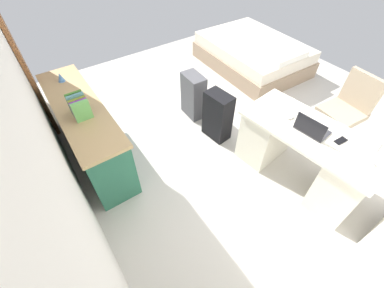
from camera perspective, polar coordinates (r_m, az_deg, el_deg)
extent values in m
plane|color=beige|center=(3.83, 8.42, 4.98)|extent=(5.46, 5.46, 0.00)
cube|color=silver|center=(2.30, -34.17, 9.66)|extent=(4.33, 0.10, 2.84)
cube|color=brown|center=(3.93, -34.40, 16.39)|extent=(0.88, 0.05, 2.04)
cube|color=silver|center=(2.87, 25.41, 2.28)|extent=(1.50, 0.82, 0.04)
cube|color=beige|center=(3.06, 30.84, -7.58)|extent=(0.46, 0.63, 0.69)
cube|color=beige|center=(3.24, 16.29, 2.32)|extent=(0.46, 0.63, 0.69)
cylinder|color=black|center=(4.00, 28.16, 1.29)|extent=(0.52, 0.52, 0.04)
cylinder|color=black|center=(3.88, 29.13, 3.29)|extent=(0.06, 0.06, 0.42)
cube|color=tan|center=(3.74, 30.49, 6.06)|extent=(0.50, 0.50, 0.08)
cube|color=tan|center=(3.76, 33.74, 9.88)|extent=(0.44, 0.10, 0.44)
cube|color=#28664C|center=(3.32, -22.26, 2.39)|extent=(1.76, 0.44, 0.76)
cube|color=tan|center=(3.08, -24.32, 7.69)|extent=(1.80, 0.48, 0.04)
cube|color=#225641|center=(3.18, -15.46, -2.19)|extent=(0.67, 0.01, 0.26)
cube|color=#225641|center=(3.76, -20.30, 5.35)|extent=(0.67, 0.01, 0.26)
cube|color=gray|center=(5.18, 13.10, 18.08)|extent=(1.94, 1.46, 0.28)
cube|color=silver|center=(5.07, 13.58, 20.45)|extent=(1.88, 1.40, 0.20)
cube|color=white|center=(4.62, 19.75, 18.52)|extent=(0.50, 0.69, 0.10)
cube|color=black|center=(3.38, 5.75, 6.22)|extent=(0.38, 0.26, 0.68)
cube|color=#4C4C51|center=(3.74, 0.32, 10.77)|extent=(0.37, 0.24, 0.66)
cube|color=#333338|center=(2.86, 25.33, 2.90)|extent=(0.33, 0.25, 0.02)
cube|color=black|center=(2.72, 24.92, 3.49)|extent=(0.31, 0.05, 0.19)
ellipsoid|color=white|center=(2.93, 21.18, 5.70)|extent=(0.07, 0.11, 0.03)
cube|color=black|center=(2.88, 30.37, 0.65)|extent=(0.08, 0.14, 0.01)
cylinder|color=silver|center=(2.80, 34.83, -3.47)|extent=(0.11, 0.11, 0.01)
cylinder|color=silver|center=(2.71, 36.11, -1.46)|extent=(0.02, 0.02, 0.28)
cone|color=white|center=(2.62, 36.63, 1.37)|extent=(0.11, 0.11, 0.09)
cube|color=#63B058|center=(2.77, -23.38, 6.80)|extent=(0.04, 0.17, 0.22)
cube|color=purple|center=(2.81, -23.60, 7.13)|extent=(0.04, 0.17, 0.21)
cube|color=olive|center=(2.84, -23.85, 7.55)|extent=(0.03, 0.17, 0.21)
cube|color=teal|center=(2.87, -24.16, 8.13)|extent=(0.03, 0.17, 0.23)
cube|color=navy|center=(2.91, -24.27, 8.22)|extent=(0.02, 0.17, 0.20)
cube|color=#3F7C28|center=(2.94, -24.55, 8.73)|extent=(0.03, 0.17, 0.21)
cone|color=#4C7FBF|center=(3.53, -27.41, 13.14)|extent=(0.08, 0.08, 0.11)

